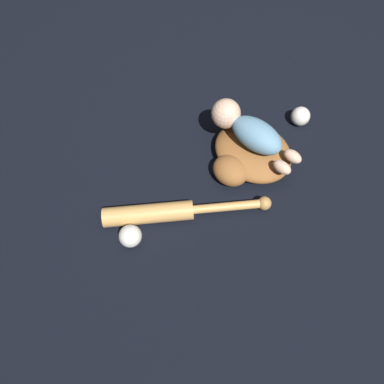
# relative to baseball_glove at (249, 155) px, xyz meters

# --- Properties ---
(ground_plane) EXTENTS (6.00, 6.00, 0.00)m
(ground_plane) POSITION_rel_baseball_glove_xyz_m (-0.00, 0.03, -0.04)
(ground_plane) COLOR black
(baseball_glove) EXTENTS (0.35, 0.35, 0.09)m
(baseball_glove) POSITION_rel_baseball_glove_xyz_m (0.00, 0.00, 0.00)
(baseball_glove) COLOR #935B2D
(baseball_glove) RESTS_ON ground
(baby_figure) EXTENTS (0.34, 0.22, 0.10)m
(baby_figure) POSITION_rel_baseball_glove_xyz_m (0.04, -0.00, 0.09)
(baby_figure) COLOR #6693B2
(baby_figure) RESTS_ON baseball_glove
(baseball_bat) EXTENTS (0.21, 0.53, 0.06)m
(baseball_bat) POSITION_rel_baseball_glove_xyz_m (-0.09, 0.35, -0.01)
(baseball_bat) COLOR tan
(baseball_bat) RESTS_ON ground
(baseball) EXTENTS (0.07, 0.07, 0.07)m
(baseball) POSITION_rel_baseball_glove_xyz_m (-0.13, 0.48, -0.01)
(baseball) COLOR white
(baseball) RESTS_ON ground
(baseball_spare) EXTENTS (0.07, 0.07, 0.07)m
(baseball_spare) POSITION_rel_baseball_glove_xyz_m (0.09, -0.26, -0.01)
(baseball_spare) COLOR white
(baseball_spare) RESTS_ON ground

